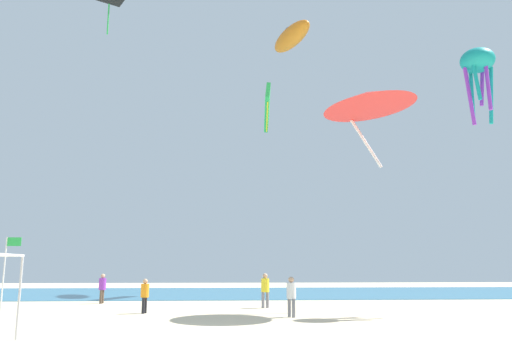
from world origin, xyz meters
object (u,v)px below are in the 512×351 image
object	(u,v)px
person_central	(291,293)
kite_inflatable_orange	(291,37)
person_rightmost	(265,288)
banner_flag	(6,270)
person_near_tent	(102,286)
person_leftmost	(145,293)
kite_octopus_teal	(478,64)
kite_parafoil_green	(267,109)
kite_delta_red	(368,100)

from	to	relation	value
person_central	kite_inflatable_orange	bearing A→B (deg)	-38.19
person_rightmost	banner_flag	distance (m)	12.75
person_near_tent	banner_flag	size ratio (longest dim) A/B	0.53
person_leftmost	kite_octopus_teal	xyz separation A→B (m)	(16.89, -0.89, 11.65)
person_leftmost	kite_parafoil_green	xyz separation A→B (m)	(7.20, 14.68, 14.13)
kite_inflatable_orange	person_leftmost	bearing A→B (deg)	132.26
person_central	kite_parafoil_green	bearing A→B (deg)	-31.25
kite_inflatable_orange	kite_parafoil_green	bearing A→B (deg)	127.19
person_leftmost	kite_delta_red	distance (m)	14.62
kite_parafoil_green	person_near_tent	bearing A→B (deg)	129.86
person_leftmost	kite_inflatable_orange	world-z (taller)	kite_inflatable_orange
person_leftmost	kite_octopus_teal	distance (m)	20.54
kite_octopus_teal	person_central	bearing A→B (deg)	-41.06
kite_inflatable_orange	kite_delta_red	bearing A→B (deg)	163.09
person_rightmost	banner_flag	xyz separation A→B (m)	(-11.00, -6.38, 0.96)
kite_inflatable_orange	kite_parafoil_green	world-z (taller)	kite_inflatable_orange
banner_flag	kite_delta_red	distance (m)	18.34
person_leftmost	banner_flag	distance (m)	6.26
person_near_tent	kite_inflatable_orange	distance (m)	29.04
person_near_tent	kite_parafoil_green	xyz separation A→B (m)	(10.78, 7.97, 14.05)
person_near_tent	kite_delta_red	xyz separation A→B (m)	(14.57, -7.51, 9.51)
person_rightmost	person_central	bearing A→B (deg)	-120.58
banner_flag	kite_octopus_teal	bearing A→B (deg)	7.01
person_near_tent	banner_flag	bearing A→B (deg)	-2.42
person_central	person_near_tent	bearing A→B (deg)	19.22
person_central	kite_delta_red	world-z (taller)	kite_delta_red
person_rightmost	kite_octopus_teal	world-z (taller)	kite_octopus_teal
kite_delta_red	kite_parafoil_green	bearing A→B (deg)	-159.61
person_near_tent	kite_parafoil_green	world-z (taller)	kite_parafoil_green
person_leftmost	kite_delta_red	size ratio (longest dim) A/B	0.30
person_near_tent	person_rightmost	bearing A→B (deg)	73.28
kite_octopus_teal	person_near_tent	bearing A→B (deg)	-69.26
person_near_tent	kite_inflatable_orange	world-z (taller)	kite_inflatable_orange
person_central	banner_flag	size ratio (longest dim) A/B	0.52
person_rightmost	kite_delta_red	xyz separation A→B (m)	(5.01, -3.60, 9.47)
kite_inflatable_orange	kite_delta_red	distance (m)	23.70
kite_parafoil_green	banner_flag	bearing A→B (deg)	149.61
person_near_tent	person_rightmost	distance (m)	10.33
person_rightmost	kite_parafoil_green	distance (m)	18.41
person_near_tent	person_central	size ratio (longest dim) A/B	1.01
person_rightmost	banner_flag	size ratio (longest dim) A/B	0.55
person_rightmost	kite_delta_red	distance (m)	11.30
kite_inflatable_orange	person_rightmost	bearing A→B (deg)	146.24
person_near_tent	kite_octopus_teal	world-z (taller)	kite_octopus_teal
person_rightmost	kite_parafoil_green	size ratio (longest dim) A/B	0.36
person_central	kite_octopus_teal	bearing A→B (deg)	-111.79
person_leftmost	kite_octopus_teal	world-z (taller)	kite_octopus_teal
kite_octopus_teal	kite_parafoil_green	bearing A→B (deg)	-106.99
banner_flag	kite_delta_red	xyz separation A→B (m)	(16.01, 2.78, 8.51)
person_near_tent	person_leftmost	world-z (taller)	person_near_tent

